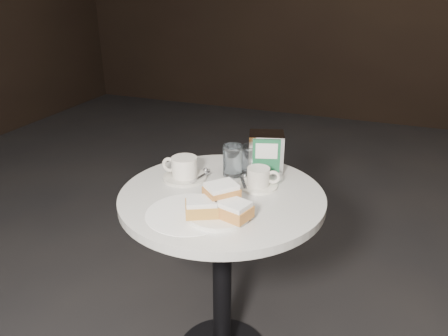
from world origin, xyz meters
TOP-DOWN VIEW (x-y plane):
  - cafe_table at (0.00, 0.00)m, footprint 0.70×0.70m
  - sugar_spill at (-0.05, -0.17)m, footprint 0.30×0.30m
  - beignet_plate at (0.05, -0.15)m, footprint 0.22×0.22m
  - coffee_cup_left at (-0.17, 0.06)m, footprint 0.17×0.17m
  - coffee_cup_right at (0.10, 0.09)m, footprint 0.16×0.16m
  - water_glass_left at (-0.02, 0.15)m, footprint 0.09×0.09m
  - water_glass_right at (0.04, 0.20)m, footprint 0.07×0.07m
  - napkin_dispenser at (0.09, 0.24)m, footprint 0.15×0.13m

SIDE VIEW (x-z plane):
  - cafe_table at x=0.00m, z-range 0.17..0.92m
  - sugar_spill at x=-0.05m, z-range 0.74..0.75m
  - coffee_cup_right at x=0.10m, z-range 0.74..0.81m
  - beignet_plate at x=0.05m, z-range 0.73..0.83m
  - coffee_cup_left at x=-0.17m, z-range 0.74..0.82m
  - water_glass_right at x=0.04m, z-range 0.74..0.85m
  - water_glass_left at x=-0.02m, z-range 0.74..0.86m
  - napkin_dispenser at x=0.09m, z-range 0.75..0.89m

